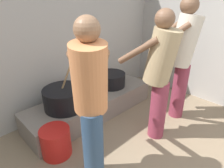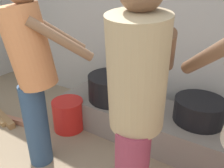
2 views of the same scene
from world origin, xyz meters
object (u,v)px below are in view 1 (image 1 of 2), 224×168
cook_in_orange_shirt (91,96)px  cook_in_cream_shirt (182,54)px  cook_in_tan_shirt (160,71)px  cooking_pot_main (64,98)px  cooking_pot_secondary (111,79)px  bucket_red_plastic (56,142)px

cook_in_orange_shirt → cook_in_cream_shirt: size_ratio=0.93×
cook_in_tan_shirt → cook_in_cream_shirt: 0.60m
cook_in_tan_shirt → cook_in_cream_shirt: (0.59, 0.04, 0.07)m
cooking_pot_main → cooking_pot_secondary: cooking_pot_main is taller
cook_in_tan_shirt → cook_in_orange_shirt: bearing=174.8°
cook_in_cream_shirt → cook_in_orange_shirt: bearing=178.5°
cooking_pot_secondary → cook_in_tan_shirt: 1.08m
cook_in_cream_shirt → bucket_red_plastic: (-1.67, 0.52, -0.79)m
cooking_pot_secondary → cook_in_orange_shirt: cook_in_orange_shirt is taller
cook_in_cream_shirt → cooking_pot_main: bearing=146.6°
cooking_pot_secondary → cook_in_orange_shirt: size_ratio=0.29×
cook_in_orange_shirt → cooking_pot_main: bearing=76.3°
cook_in_tan_shirt → cook_in_orange_shirt: 0.93m
cooking_pot_secondary → cook_in_cream_shirt: size_ratio=0.27×
cook_in_orange_shirt → bucket_red_plastic: size_ratio=4.57×
cook_in_tan_shirt → bucket_red_plastic: (-1.08, 0.57, -0.72)m
cook_in_orange_shirt → cook_in_tan_shirt: bearing=-5.2°
cook_in_tan_shirt → cook_in_cream_shirt: cook_in_cream_shirt is taller
cooking_pot_main → cook_in_orange_shirt: bearing=-103.7°
cook_in_orange_shirt → bucket_red_plastic: bearing=107.6°
bucket_red_plastic → cook_in_cream_shirt: bearing=-17.4°
cooking_pot_secondary → cook_in_orange_shirt: 1.48m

